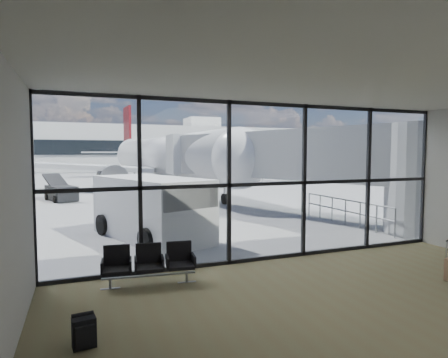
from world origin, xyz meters
TOP-DOWN VIEW (x-y plane):
  - ground at (0.00, 40.00)m, footprint 220.00×220.00m
  - lounge_shell at (0.00, -4.80)m, footprint 12.02×8.01m
  - glass_curtain_wall at (0.00, 0.00)m, footprint 12.10×0.12m
  - jet_bridge at (4.90, 7.07)m, footprint 8.00×16.50m
  - apron_railing at (5.60, 3.50)m, footprint 0.06×5.46m
  - far_terminal at (-0.59, 61.97)m, footprint 80.00×12.20m
  - tree_5 at (-15.00, 72.00)m, footprint 6.27×6.27m
  - seating_row at (-3.54, -0.78)m, footprint 2.12×0.84m
  - backpack at (-5.00, -3.32)m, footprint 0.38×0.36m
  - airliner at (2.07, 24.73)m, footprint 30.05×34.87m
  - service_van at (-2.57, 3.90)m, footprint 3.78×5.51m
  - belt_loader at (-6.14, 16.85)m, footprint 2.33×3.83m
  - mobile_stairs at (-9.26, 16.08)m, footprint 2.23×3.71m
  - traffic_cone_a at (-1.70, 11.50)m, footprint 0.43×0.43m
  - traffic_cone_b at (-1.12, 11.75)m, footprint 0.45×0.45m
  - traffic_cone_c at (1.29, 13.10)m, footprint 0.36×0.36m

SIDE VIEW (x-z plane):
  - ground at x=0.00m, z-range 0.00..0.00m
  - traffic_cone_c at x=1.29m, z-range -0.01..0.50m
  - backpack at x=-5.00m, z-range -0.01..0.52m
  - traffic_cone_a at x=-1.70m, z-range -0.02..0.60m
  - traffic_cone_b at x=-1.12m, z-range -0.02..0.62m
  - seating_row at x=-3.54m, z-range 0.05..1.00m
  - belt_loader at x=-6.14m, z-range -0.27..1.40m
  - mobile_stairs at x=-9.26m, z-range -0.64..1.83m
  - apron_railing at x=5.60m, z-range 0.16..1.27m
  - service_van at x=-2.57m, z-range 0.03..2.23m
  - glass_curtain_wall at x=0.00m, z-range 0.00..4.50m
  - lounge_shell at x=0.00m, z-range 0.40..4.91m
  - airliner at x=2.07m, z-range -1.75..7.23m
  - jet_bridge at x=4.90m, z-range 0.59..4.92m
  - far_terminal at x=-0.59m, z-range -1.29..9.71m
  - tree_5 at x=-15.00m, z-range 1.36..10.39m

